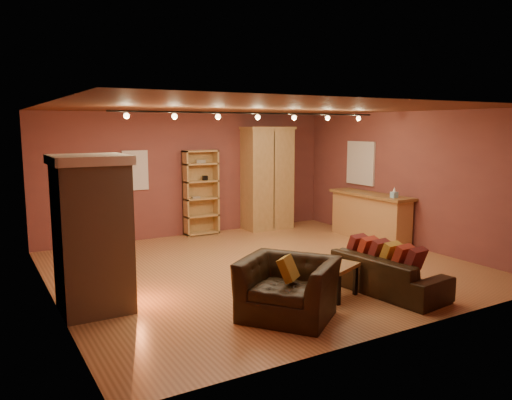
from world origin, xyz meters
TOP-DOWN VIEW (x-y plane):
  - floor at (0.00, 0.00)m, footprint 7.00×7.00m
  - ceiling at (0.00, 0.00)m, footprint 7.00×7.00m
  - back_wall at (0.00, 3.25)m, footprint 7.00×0.02m
  - left_wall at (-3.50, 0.00)m, footprint 0.02×6.50m
  - right_wall at (3.50, 0.00)m, footprint 0.02×6.50m
  - fireplace at (-3.04, -0.60)m, footprint 1.01×0.98m
  - back_window at (-1.30, 3.23)m, footprint 0.56×0.04m
  - bookcase at (0.18, 3.15)m, footprint 0.80×0.31m
  - armoire at (1.87, 2.93)m, footprint 1.22×0.69m
  - bar_counter at (3.20, 0.74)m, footprint 0.58×2.16m
  - tissue_box at (3.15, -0.00)m, footprint 0.11×0.11m
  - right_window at (3.47, 1.40)m, footprint 0.05×0.90m
  - loveseat at (0.92, -2.02)m, footprint 0.80×2.01m
  - armchair at (-0.91, -2.14)m, footprint 1.34×1.42m
  - coffee_table at (0.09, -1.78)m, footprint 0.85×0.85m
  - track_rail at (0.00, 0.20)m, footprint 5.20×0.09m

SIDE VIEW (x-z plane):
  - floor at x=0.00m, z-range 0.00..0.00m
  - loveseat at x=0.92m, z-range 0.00..0.80m
  - coffee_table at x=0.09m, z-range 0.17..0.67m
  - armchair at x=-0.91m, z-range 0.00..1.04m
  - bar_counter at x=3.20m, z-range 0.01..1.04m
  - bookcase at x=0.18m, z-range 0.02..1.97m
  - fireplace at x=-3.04m, z-range 0.00..2.12m
  - tissue_box at x=3.15m, z-range 1.02..1.23m
  - armoire at x=1.87m, z-range 0.00..2.49m
  - back_wall at x=0.00m, z-range 0.00..2.80m
  - left_wall at x=-3.50m, z-range 0.00..2.80m
  - right_wall at x=3.50m, z-range 0.00..2.80m
  - back_window at x=-1.30m, z-range 1.12..1.98m
  - right_window at x=3.47m, z-range 1.15..2.15m
  - track_rail at x=0.00m, z-range 2.62..2.75m
  - ceiling at x=0.00m, z-range 2.80..2.80m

